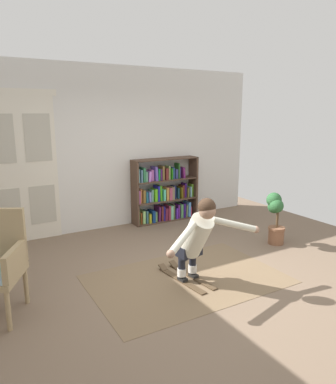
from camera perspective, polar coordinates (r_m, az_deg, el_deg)
name	(u,v)px	position (r m, az deg, el deg)	size (l,w,h in m)	color
ground_plane	(188,279)	(4.74, 3.26, -13.68)	(7.20, 7.20, 0.00)	#735E4B
back_wall	(111,149)	(6.61, -9.07, 6.83)	(6.00, 0.10, 2.90)	silver
double_door	(22,167)	(6.20, -22.17, 3.64)	(1.22, 0.05, 2.45)	silver
rug	(187,279)	(4.74, 3.03, -13.62)	(2.42, 1.59, 0.01)	brown
bookshelf	(164,194)	(6.98, -0.63, -0.26)	(1.34, 0.30, 1.23)	#4D372A
potted_plant	(275,216)	(6.00, 16.68, -3.60)	(0.34, 0.36, 0.86)	brown
skis_pair	(185,277)	(4.75, 2.78, -13.28)	(0.37, 0.92, 0.07)	#4D3A26
person_skier	(198,235)	(4.35, 4.75, -6.76)	(1.40, 0.75, 1.06)	white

